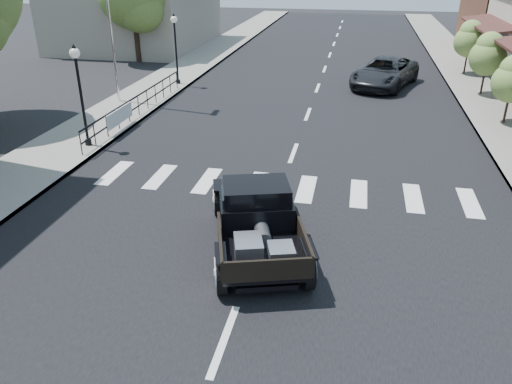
# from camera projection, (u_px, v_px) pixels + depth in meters

# --- Properties ---
(ground) EXTENTS (120.00, 120.00, 0.00)m
(ground) POSITION_uv_depth(u_px,v_px,m) (255.00, 256.00, 12.07)
(ground) COLOR black
(ground) RESTS_ON ground
(road) EXTENTS (14.00, 80.00, 0.02)m
(road) POSITION_uv_depth(u_px,v_px,m) (314.00, 98.00, 25.33)
(road) COLOR black
(road) RESTS_ON ground
(road_markings) EXTENTS (12.00, 60.00, 0.06)m
(road_markings) POSITION_uv_depth(u_px,v_px,m) (303.00, 128.00, 20.91)
(road_markings) COLOR silver
(road_markings) RESTS_ON ground
(sidewalk_left) EXTENTS (3.00, 80.00, 0.15)m
(sidewalk_left) POSITION_uv_depth(u_px,v_px,m) (156.00, 88.00, 26.82)
(sidewalk_left) COLOR gray
(sidewalk_left) RESTS_ON ground
(sidewalk_right) EXTENTS (3.00, 80.00, 0.15)m
(sidewalk_right) POSITION_uv_depth(u_px,v_px,m) (492.00, 105.00, 23.79)
(sidewalk_right) COLOR gray
(sidewalk_right) RESTS_ON ground
(low_building_left) EXTENTS (10.00, 12.00, 5.00)m
(low_building_left) POSITION_uv_depth(u_px,v_px,m) (137.00, 13.00, 38.43)
(low_building_left) COLOR gray
(low_building_left) RESTS_ON ground
(railing) EXTENTS (0.08, 10.00, 1.00)m
(railing) POSITION_uv_depth(u_px,v_px,m) (138.00, 104.00, 21.94)
(railing) COLOR black
(railing) RESTS_ON sidewalk_left
(banner) EXTENTS (0.04, 2.20, 0.60)m
(banner) POSITION_uv_depth(u_px,v_px,m) (121.00, 122.00, 20.24)
(banner) COLOR silver
(banner) RESTS_ON sidewalk_left
(lamp_post_b) EXTENTS (0.36, 0.36, 3.66)m
(lamp_post_b) POSITION_uv_depth(u_px,v_px,m) (81.00, 97.00, 17.88)
(lamp_post_b) COLOR black
(lamp_post_b) RESTS_ON sidewalk_left
(lamp_post_c) EXTENTS (0.36, 0.36, 3.66)m
(lamp_post_c) POSITION_uv_depth(u_px,v_px,m) (176.00, 49.00, 26.72)
(lamp_post_c) COLOR black
(lamp_post_c) RESTS_ON sidewalk_left
(big_tree_far) EXTENTS (4.42, 4.42, 6.49)m
(big_tree_far) POSITION_uv_depth(u_px,v_px,m) (134.00, 11.00, 32.35)
(big_tree_far) COLOR #4E652B
(big_tree_far) RESTS_ON ground
(small_tree_c) EXTENTS (1.63, 1.63, 2.72)m
(small_tree_c) POSITION_uv_depth(u_px,v_px,m) (510.00, 91.00, 20.55)
(small_tree_c) COLOR olive
(small_tree_c) RESTS_ON sidewalk_right
(small_tree_d) EXTENTS (1.77, 1.77, 2.95)m
(small_tree_d) POSITION_uv_depth(u_px,v_px,m) (486.00, 65.00, 24.78)
(small_tree_d) COLOR olive
(small_tree_d) RESTS_ON sidewalk_right
(small_tree_e) EXTENTS (1.77, 1.77, 2.94)m
(small_tree_e) POSITION_uv_depth(u_px,v_px,m) (468.00, 48.00, 29.17)
(small_tree_e) COLOR olive
(small_tree_e) RESTS_ON sidewalk_right
(hotrod_pickup) EXTENTS (3.62, 5.34, 1.70)m
(hotrod_pickup) POSITION_uv_depth(u_px,v_px,m) (257.00, 218.00, 12.05)
(hotrod_pickup) COLOR black
(hotrod_pickup) RESTS_ON ground
(second_car) EXTENTS (4.22, 6.04, 1.53)m
(second_car) POSITION_uv_depth(u_px,v_px,m) (385.00, 73.00, 27.10)
(second_car) COLOR black
(second_car) RESTS_ON ground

